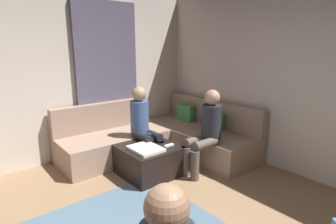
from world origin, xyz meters
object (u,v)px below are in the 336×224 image
object	(u,v)px
sectional_couch	(163,138)
person_on_couch_side	(143,123)
ottoman	(149,160)
coffee_mug	(150,136)
game_remote	(169,145)
person_on_couch_back	(206,128)

from	to	relation	value
sectional_couch	person_on_couch_side	bearing A→B (deg)	-73.06
ottoman	person_on_couch_side	world-z (taller)	person_on_couch_side
coffee_mug	game_remote	bearing A→B (deg)	5.71
ottoman	person_on_couch_side	size ratio (longest dim) A/B	0.63
ottoman	person_on_couch_back	bearing A→B (deg)	56.19
sectional_couch	person_on_couch_back	bearing A→B (deg)	3.35
ottoman	game_remote	xyz separation A→B (m)	(0.18, 0.22, 0.22)
coffee_mug	person_on_couch_back	world-z (taller)	person_on_couch_back
coffee_mug	person_on_couch_side	xyz separation A→B (m)	(-0.12, -0.04, 0.19)
sectional_couch	person_on_couch_back	size ratio (longest dim) A/B	2.12
sectional_couch	person_on_couch_back	world-z (taller)	person_on_couch_back
sectional_couch	person_on_couch_side	xyz separation A→B (m)	(0.15, -0.48, 0.38)
ottoman	coffee_mug	distance (m)	0.38
person_on_couch_side	coffee_mug	bearing A→B (deg)	109.24
game_remote	person_on_couch_side	distance (m)	0.57
coffee_mug	game_remote	size ratio (longest dim) A/B	0.63
sectional_couch	ottoman	xyz separation A→B (m)	(0.49, -0.62, -0.07)
sectional_couch	person_on_couch_side	size ratio (longest dim) A/B	2.12
person_on_couch_side	ottoman	bearing A→B (deg)	67.62
ottoman	person_on_couch_back	size ratio (longest dim) A/B	0.63
person_on_couch_back	person_on_couch_side	world-z (taller)	same
coffee_mug	ottoman	bearing A→B (deg)	-39.29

